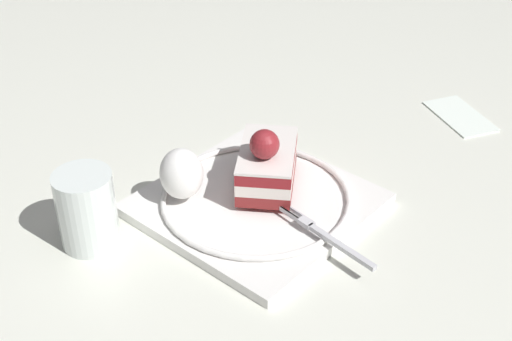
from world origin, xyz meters
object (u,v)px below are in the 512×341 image
Objects in this scene: whipped_cream_dollop at (182,174)px; fork at (322,234)px; dessert_plate at (256,201)px; folded_napkin at (460,115)px; drink_glass_near at (87,211)px; cake_slice at (266,163)px.

fork is at bearing 105.48° from whipped_cream_dollop.
whipped_cream_dollop is at bearing -48.06° from dessert_plate.
whipped_cream_dollop is 0.58× the size of folded_napkin.
drink_glass_near is at bearing -52.47° from fork.
cake_slice reaches higher than fork.
dessert_plate is 1.89× the size of cake_slice.
cake_slice is 1.17× the size of folded_napkin.
drink_glass_near is (0.10, -0.03, -0.01)m from whipped_cream_dollop.
cake_slice is 0.09m from whipped_cream_dollop.
cake_slice is at bearing 154.57° from drink_glass_near.
fork is at bearing 3.44° from folded_napkin.
dessert_plate is 0.08m from whipped_cream_dollop.
whipped_cream_dollop is at bearing 162.11° from drink_glass_near.
dessert_plate is at bearing 15.46° from cake_slice.
folded_napkin is at bearing 167.08° from dessert_plate.
whipped_cream_dollop reaches higher than dessert_plate.
cake_slice reaches higher than folded_napkin.
cake_slice reaches higher than drink_glass_near.
whipped_cream_dollop reaches higher than folded_napkin.
drink_glass_near reaches higher than whipped_cream_dollop.
drink_glass_near is (0.17, -0.08, -0.01)m from cake_slice.
dessert_plate is 2.67× the size of drink_glass_near.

